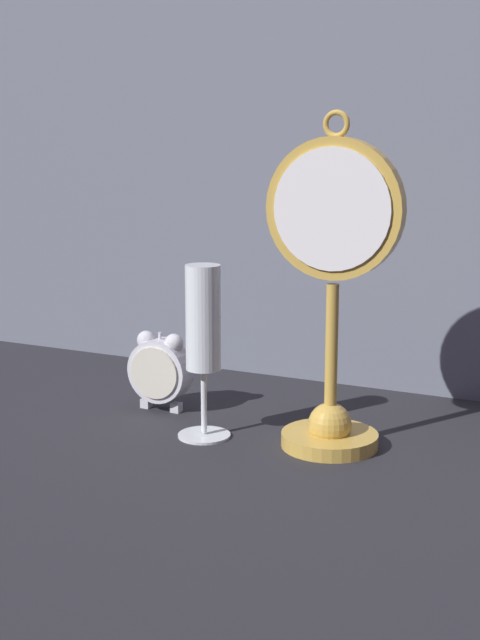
# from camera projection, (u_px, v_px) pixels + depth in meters

# --- Properties ---
(ground_plane) EXTENTS (4.00, 4.00, 0.00)m
(ground_plane) POSITION_uv_depth(u_px,v_px,m) (209.00, 450.00, 1.00)
(ground_plane) COLOR #232328
(fabric_backdrop_drape) EXTENTS (1.68, 0.01, 0.64)m
(fabric_backdrop_drape) POSITION_uv_depth(u_px,v_px,m) (318.00, 152.00, 1.22)
(fabric_backdrop_drape) COLOR slate
(fabric_backdrop_drape) RESTS_ON ground_plane
(pocket_watch_on_stand) EXTENTS (0.15, 0.11, 0.37)m
(pocket_watch_on_stand) POSITION_uv_depth(u_px,v_px,m) (332.00, 300.00, 0.97)
(pocket_watch_on_stand) COLOR gold
(pocket_watch_on_stand) RESTS_ON ground_plane
(alarm_clock_twin_bell) EXTENTS (0.08, 0.03, 0.10)m
(alarm_clock_twin_bell) POSITION_uv_depth(u_px,v_px,m) (160.00, 367.00, 1.13)
(alarm_clock_twin_bell) COLOR silver
(alarm_clock_twin_bell) RESTS_ON ground_plane
(champagne_flute) EXTENTS (0.06, 0.06, 0.20)m
(champagne_flute) POSITION_uv_depth(u_px,v_px,m) (203.00, 333.00, 1.02)
(champagne_flute) COLOR silver
(champagne_flute) RESTS_ON ground_plane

